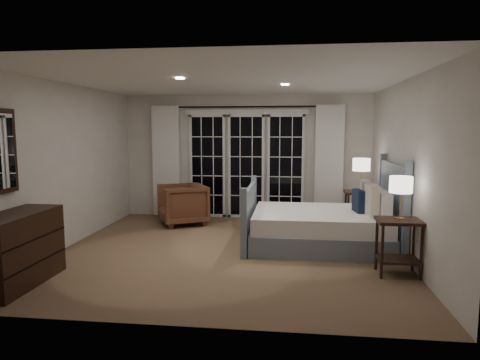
# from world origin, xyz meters

# --- Properties ---
(floor) EXTENTS (5.00, 5.00, 0.00)m
(floor) POSITION_xyz_m (0.00, 0.00, 0.00)
(floor) COLOR brown
(floor) RESTS_ON ground
(ceiling) EXTENTS (5.00, 5.00, 0.00)m
(ceiling) POSITION_xyz_m (0.00, 0.00, 2.50)
(ceiling) COLOR white
(ceiling) RESTS_ON wall_back
(wall_left) EXTENTS (0.02, 5.00, 2.50)m
(wall_left) POSITION_xyz_m (-2.50, 0.00, 1.25)
(wall_left) COLOR beige
(wall_left) RESTS_ON floor
(wall_right) EXTENTS (0.02, 5.00, 2.50)m
(wall_right) POSITION_xyz_m (2.50, 0.00, 1.25)
(wall_right) COLOR beige
(wall_right) RESTS_ON floor
(wall_back) EXTENTS (5.00, 0.02, 2.50)m
(wall_back) POSITION_xyz_m (0.00, 2.50, 1.25)
(wall_back) COLOR beige
(wall_back) RESTS_ON floor
(wall_front) EXTENTS (5.00, 0.02, 2.50)m
(wall_front) POSITION_xyz_m (0.00, -2.50, 1.25)
(wall_front) COLOR beige
(wall_front) RESTS_ON floor
(french_doors) EXTENTS (2.50, 0.04, 2.20)m
(french_doors) POSITION_xyz_m (0.00, 2.46, 1.09)
(french_doors) COLOR black
(french_doors) RESTS_ON wall_back
(curtain_rod) EXTENTS (3.50, 0.03, 0.03)m
(curtain_rod) POSITION_xyz_m (0.00, 2.40, 2.25)
(curtain_rod) COLOR black
(curtain_rod) RESTS_ON wall_back
(curtain_left) EXTENTS (0.55, 0.10, 2.25)m
(curtain_left) POSITION_xyz_m (-1.65, 2.38, 1.15)
(curtain_left) COLOR white
(curtain_left) RESTS_ON curtain_rod
(curtain_right) EXTENTS (0.55, 0.10, 2.25)m
(curtain_right) POSITION_xyz_m (1.65, 2.38, 1.15)
(curtain_right) COLOR white
(curtain_right) RESTS_ON curtain_rod
(downlight_a) EXTENTS (0.12, 0.12, 0.01)m
(downlight_a) POSITION_xyz_m (0.80, 0.60, 2.49)
(downlight_a) COLOR white
(downlight_a) RESTS_ON ceiling
(downlight_b) EXTENTS (0.12, 0.12, 0.01)m
(downlight_b) POSITION_xyz_m (-0.60, -0.40, 2.49)
(downlight_b) COLOR white
(downlight_b) RESTS_ON ceiling
(bed) EXTENTS (2.23, 1.60, 1.30)m
(bed) POSITION_xyz_m (1.42, 0.43, 0.33)
(bed) COLOR slate
(bed) RESTS_ON floor
(nightstand_left) EXTENTS (0.54, 0.43, 0.70)m
(nightstand_left) POSITION_xyz_m (2.24, -0.80, 0.47)
(nightstand_left) COLOR #321C10
(nightstand_left) RESTS_ON floor
(nightstand_right) EXTENTS (0.55, 0.44, 0.71)m
(nightstand_right) POSITION_xyz_m (2.14, 1.57, 0.47)
(nightstand_right) COLOR #321C10
(nightstand_right) RESTS_ON floor
(lamp_left) EXTENTS (0.27, 0.27, 0.53)m
(lamp_left) POSITION_xyz_m (2.24, -0.80, 1.13)
(lamp_left) COLOR tan
(lamp_left) RESTS_ON nightstand_left
(lamp_right) EXTENTS (0.30, 0.30, 0.59)m
(lamp_right) POSITION_xyz_m (2.14, 1.57, 1.18)
(lamp_right) COLOR tan
(lamp_right) RESTS_ON nightstand_right
(armchair) EXTENTS (1.13, 1.12, 0.77)m
(armchair) POSITION_xyz_m (-1.13, 1.67, 0.38)
(armchair) COLOR brown
(armchair) RESTS_ON floor
(dresser) EXTENTS (0.51, 1.20, 0.85)m
(dresser) POSITION_xyz_m (-2.23, -1.69, 0.43)
(dresser) COLOR #321C10
(dresser) RESTS_ON floor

